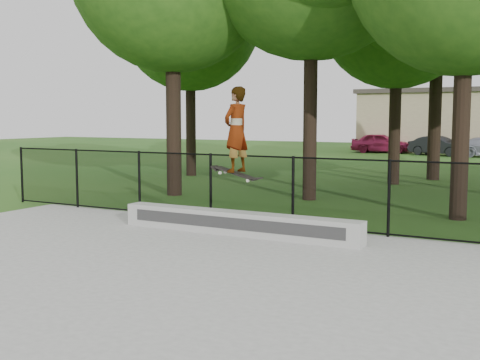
{
  "coord_description": "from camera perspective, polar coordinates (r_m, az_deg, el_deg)",
  "views": [
    {
      "loc": [
        4.97,
        -5.48,
        2.34
      ],
      "look_at": [
        -0.32,
        4.2,
        1.2
      ],
      "focal_mm": 45.0,
      "sensor_mm": 36.0,
      "label": 1
    }
  ],
  "objects": [
    {
      "name": "ground",
      "position": [
        7.76,
        -13.17,
        -11.82
      ],
      "size": [
        100.0,
        100.0,
        0.0
      ],
      "primitive_type": "plane",
      "color": "#205317",
      "rests_on": "ground"
    },
    {
      "name": "concrete_slab",
      "position": [
        7.75,
        -13.18,
        -11.61
      ],
      "size": [
        14.0,
        12.0,
        0.06
      ],
      "primitive_type": "cube",
      "color": "gray",
      "rests_on": "ground"
    },
    {
      "name": "grind_ledge",
      "position": [
        11.82,
        -0.31,
        -4.11
      ],
      "size": [
        5.1,
        0.4,
        0.45
      ],
      "primitive_type": "cube",
      "color": "#A1A29D",
      "rests_on": "concrete_slab"
    },
    {
      "name": "car_a",
      "position": [
        41.49,
        13.2,
        3.44
      ],
      "size": [
        4.05,
        2.11,
        1.32
      ],
      "primitive_type": "imported",
      "rotation": [
        0.0,
        0.0,
        1.72
      ],
      "color": "#9A1C45",
      "rests_on": "ground"
    },
    {
      "name": "car_b",
      "position": [
        39.33,
        18.34,
        3.08
      ],
      "size": [
        3.55,
        2.27,
        1.21
      ],
      "primitive_type": "imported",
      "rotation": [
        0.0,
        0.0,
        1.25
      ],
      "color": "black",
      "rests_on": "ground"
    },
    {
      "name": "skater_airborne",
      "position": [
        11.36,
        -0.36,
        4.62
      ],
      "size": [
        0.82,
        0.65,
        1.8
      ],
      "color": "black",
      "rests_on": "ground"
    },
    {
      "name": "chainlink_fence",
      "position": [
        12.51,
        5.04,
        -1.14
      ],
      "size": [
        16.06,
        0.06,
        1.5
      ],
      "color": "black",
      "rests_on": "concrete_slab"
    },
    {
      "name": "distant_building",
      "position": [
        44.03,
        19.65,
        5.34
      ],
      "size": [
        12.4,
        6.4,
        4.3
      ],
      "color": "tan",
      "rests_on": "ground"
    }
  ]
}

